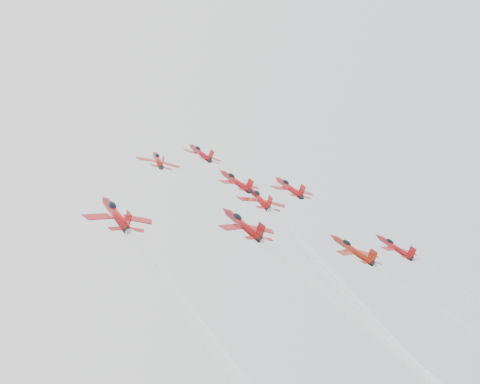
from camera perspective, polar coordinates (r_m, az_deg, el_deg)
jet_lead at (r=152.65m, az=-3.39°, el=3.36°), size 9.92×12.11×9.52m
jet_row2_left at (r=134.04m, az=-7.04°, el=2.74°), size 9.01×11.00×8.65m
jet_row2_center at (r=135.93m, az=-0.37°, el=0.94°), size 9.59×11.70×9.21m
jet_row2_right at (r=146.07m, az=4.22°, el=0.40°), size 10.37×12.65×9.95m
jet_center at (r=90.85m, az=14.29°, el=-11.26°), size 9.92×86.14×67.36m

